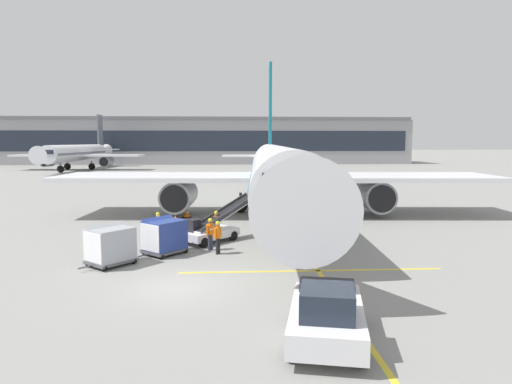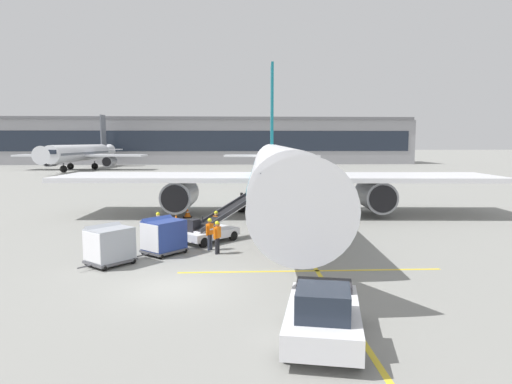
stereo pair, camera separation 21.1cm
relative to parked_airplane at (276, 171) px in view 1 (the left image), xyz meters
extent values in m
plane|color=gray|center=(-5.97, -18.41, -3.49)|extent=(600.00, 600.00, 0.00)
cylinder|color=white|center=(-0.05, -0.82, 0.08)|extent=(5.96, 34.98, 3.88)
cube|color=#146B7A|center=(-0.05, -0.82, 0.08)|extent=(5.92, 33.59, 0.47)
cone|color=white|center=(-1.21, -20.13, 0.08)|extent=(3.91, 4.10, 3.69)
cone|color=white|center=(1.18, 19.66, 0.37)|extent=(3.67, 6.40, 3.30)
cube|color=white|center=(-9.02, 0.59, -0.50)|extent=(16.92, 7.94, 0.36)
cylinder|color=#93969E|center=(-7.75, -0.18, -1.88)|extent=(2.67, 4.66, 2.41)
cylinder|color=black|center=(-7.89, -2.49, -1.88)|extent=(2.05, 0.24, 2.05)
cube|color=white|center=(9.03, -0.49, -0.50)|extent=(16.92, 7.94, 0.36)
cylinder|color=#93969E|center=(7.67, -1.11, -1.88)|extent=(2.67, 4.66, 2.41)
cylinder|color=black|center=(7.54, -3.41, -1.88)|extent=(2.05, 0.24, 2.05)
cube|color=#146B7A|center=(1.09, 18.11, 6.08)|extent=(0.53, 4.19, 10.44)
cube|color=white|center=(1.07, 17.80, 0.66)|extent=(11.39, 3.45, 0.20)
cube|color=#1E2633|center=(-1.05, -17.41, 0.66)|extent=(2.82, 1.91, 0.85)
cylinder|color=#47474C|center=(-0.67, -11.24, -2.36)|extent=(0.22, 0.22, 1.01)
sphere|color=black|center=(-0.67, -11.24, -2.87)|extent=(1.24, 1.24, 1.24)
cylinder|color=#47474C|center=(-2.85, 1.10, -2.36)|extent=(0.22, 0.22, 1.01)
sphere|color=black|center=(-2.85, 1.10, -2.87)|extent=(1.24, 1.24, 1.24)
cylinder|color=#47474C|center=(2.96, 0.75, -2.36)|extent=(0.22, 0.22, 1.01)
sphere|color=black|center=(2.96, 0.75, -2.87)|extent=(1.24, 1.24, 1.24)
cube|color=silver|center=(-4.91, -10.07, -2.99)|extent=(3.51, 3.56, 0.44)
cube|color=black|center=(-5.82, -10.50, -2.42)|extent=(0.82, 0.82, 0.70)
cylinder|color=#333338|center=(-5.35, -10.01, -2.37)|extent=(0.08, 0.08, 0.80)
cube|color=silver|center=(-4.03, -9.15, -1.95)|extent=(4.10, 4.23, 1.79)
cube|color=black|center=(-4.03, -9.15, -1.86)|extent=(3.90, 4.03, 1.64)
cube|color=#333338|center=(-3.71, -9.45, -1.83)|extent=(3.44, 3.59, 1.83)
cube|color=#333338|center=(-4.34, -8.85, -1.83)|extent=(3.44, 3.59, 1.83)
cylinder|color=black|center=(-3.55, -9.72, -3.21)|extent=(0.53, 0.54, 0.56)
cylinder|color=black|center=(-4.62, -8.70, -3.21)|extent=(0.53, 0.54, 0.56)
cylinder|color=black|center=(-5.20, -11.44, -3.21)|extent=(0.53, 0.54, 0.56)
cylinder|color=black|center=(-6.26, -10.42, -3.21)|extent=(0.53, 0.54, 0.56)
cube|color=#515156|center=(-7.15, -12.79, -3.28)|extent=(2.53, 2.56, 0.12)
cylinder|color=#4C4C51|center=(-8.05, -13.80, -3.29)|extent=(0.52, 0.57, 0.07)
cube|color=navy|center=(-7.15, -12.79, -2.47)|extent=(2.38, 2.42, 1.50)
cube|color=navy|center=(-7.46, -12.51, -1.95)|extent=(1.84, 1.93, 0.74)
cube|color=silver|center=(-7.79, -13.51, -2.47)|extent=(1.09, 0.98, 1.38)
sphere|color=black|center=(-8.19, -12.93, -3.34)|extent=(0.30, 0.30, 0.30)
sphere|color=black|center=(-7.17, -13.84, -3.34)|extent=(0.30, 0.30, 0.30)
sphere|color=black|center=(-7.12, -11.74, -3.34)|extent=(0.30, 0.30, 0.30)
sphere|color=black|center=(-6.11, -12.64, -3.34)|extent=(0.30, 0.30, 0.30)
cube|color=#515156|center=(-9.39, -14.80, -3.28)|extent=(2.53, 2.56, 0.12)
cylinder|color=#4C4C51|center=(-10.29, -15.80, -3.29)|extent=(0.52, 0.57, 0.07)
cube|color=#9EA3AD|center=(-9.39, -14.80, -2.47)|extent=(2.38, 2.42, 1.50)
cube|color=#9EA3AD|center=(-9.70, -14.52, -1.95)|extent=(1.84, 1.93, 0.74)
cube|color=silver|center=(-10.04, -15.52, -2.47)|extent=(1.09, 0.98, 1.38)
sphere|color=black|center=(-10.43, -14.94, -3.34)|extent=(0.30, 0.30, 0.30)
sphere|color=black|center=(-9.42, -15.85, -3.34)|extent=(0.30, 0.30, 0.30)
sphere|color=black|center=(-9.37, -13.75, -3.34)|extent=(0.30, 0.30, 0.30)
sphere|color=black|center=(-8.35, -14.65, -3.34)|extent=(0.30, 0.30, 0.30)
cube|color=silver|center=(-0.92, -23.53, -2.81)|extent=(2.98, 4.74, 0.70)
cube|color=#1E2633|center=(-1.09, -24.28, -2.06)|extent=(1.76, 1.81, 0.80)
cube|color=#28282D|center=(-0.58, -21.91, -2.34)|extent=(1.95, 1.32, 0.24)
cylinder|color=black|center=(0.27, -22.39, -3.11)|extent=(0.43, 0.80, 0.76)
cylinder|color=black|center=(-1.54, -22.00, -3.11)|extent=(0.43, 0.80, 0.76)
cylinder|color=black|center=(-0.31, -25.05, -3.11)|extent=(0.43, 0.80, 0.76)
cylinder|color=black|center=(-2.12, -24.66, -3.11)|extent=(0.43, 0.80, 0.76)
cylinder|color=#333847|center=(-4.76, -11.96, -3.06)|extent=(0.15, 0.15, 0.86)
cylinder|color=#333847|center=(-4.86, -12.11, -3.06)|extent=(0.15, 0.15, 0.86)
cube|color=orange|center=(-4.81, -12.04, -2.34)|extent=(0.42, 0.45, 0.58)
cube|color=white|center=(-4.71, -12.11, -2.34)|extent=(0.21, 0.28, 0.08)
sphere|color=brown|center=(-4.81, -12.04, -1.93)|extent=(0.21, 0.21, 0.21)
sphere|color=yellow|center=(-4.81, -12.04, -1.86)|extent=(0.23, 0.23, 0.23)
cylinder|color=orange|center=(-4.67, -11.84, -2.39)|extent=(0.09, 0.09, 0.56)
cylinder|color=orange|center=(-4.95, -12.23, -2.39)|extent=(0.09, 0.09, 0.56)
cylinder|color=#333847|center=(-4.62, -9.39, -3.06)|extent=(0.15, 0.15, 0.86)
cylinder|color=#333847|center=(-4.50, -9.52, -3.06)|extent=(0.15, 0.15, 0.86)
cube|color=orange|center=(-4.56, -9.45, -2.34)|extent=(0.43, 0.44, 0.58)
cube|color=white|center=(-4.47, -9.37, -2.34)|extent=(0.24, 0.26, 0.08)
sphere|color=beige|center=(-4.56, -9.45, -1.93)|extent=(0.21, 0.21, 0.21)
sphere|color=yellow|center=(-4.56, -9.45, -1.86)|extent=(0.23, 0.23, 0.23)
cylinder|color=orange|center=(-4.72, -9.28, -2.39)|extent=(0.09, 0.09, 0.56)
cylinder|color=orange|center=(-4.40, -9.63, -2.39)|extent=(0.09, 0.09, 0.56)
cylinder|color=black|center=(-4.43, -13.01, -3.06)|extent=(0.15, 0.15, 0.86)
cylinder|color=black|center=(-4.34, -12.85, -3.06)|extent=(0.15, 0.15, 0.86)
cube|color=orange|center=(-4.38, -12.93, -2.34)|extent=(0.39, 0.45, 0.58)
cube|color=white|center=(-4.49, -12.87, -2.34)|extent=(0.17, 0.31, 0.08)
sphere|color=#9E7051|center=(-4.38, -12.93, -1.93)|extent=(0.21, 0.21, 0.21)
sphere|color=yellow|center=(-4.38, -12.93, -1.86)|extent=(0.23, 0.23, 0.23)
cylinder|color=orange|center=(-4.50, -13.14, -2.39)|extent=(0.09, 0.09, 0.56)
cylinder|color=orange|center=(-4.27, -12.72, -2.39)|extent=(0.09, 0.09, 0.56)
cylinder|color=black|center=(-8.02, -9.79, -3.06)|extent=(0.15, 0.15, 0.86)
cylinder|color=black|center=(-7.87, -9.70, -3.06)|extent=(0.15, 0.15, 0.86)
cube|color=yellow|center=(-7.94, -9.75, -2.34)|extent=(0.45, 0.40, 0.58)
cube|color=white|center=(-8.01, -9.64, -2.34)|extent=(0.30, 0.18, 0.08)
sphere|color=beige|center=(-7.94, -9.75, -1.93)|extent=(0.21, 0.21, 0.21)
sphere|color=yellow|center=(-7.94, -9.75, -1.86)|extent=(0.23, 0.23, 0.23)
cylinder|color=yellow|center=(-8.15, -9.87, -2.39)|extent=(0.09, 0.09, 0.56)
cylinder|color=yellow|center=(-7.74, -9.63, -2.39)|extent=(0.09, 0.09, 0.56)
cube|color=black|center=(-7.61, -4.01, -3.47)|extent=(0.57, 0.57, 0.05)
cone|color=orange|center=(-7.61, -4.01, -3.14)|extent=(0.46, 0.46, 0.60)
cylinder|color=white|center=(-7.61, -4.01, -3.11)|extent=(0.25, 0.25, 0.07)
cube|color=black|center=(-7.07, -1.26, -3.47)|extent=(0.66, 0.66, 0.05)
cone|color=orange|center=(-7.07, -1.26, -3.09)|extent=(0.53, 0.53, 0.70)
cylinder|color=white|center=(-7.07, -1.26, -3.06)|extent=(0.29, 0.29, 0.08)
cube|color=yellow|center=(0.24, -0.82, -3.49)|extent=(0.20, 110.00, 0.01)
cube|color=yellow|center=(-0.05, -16.31, -3.49)|extent=(12.00, 0.20, 0.01)
cube|color=#939399|center=(-17.96, 87.48, 2.20)|extent=(123.10, 15.13, 11.38)
cube|color=#1E2633|center=(-17.96, 79.86, 2.48)|extent=(119.41, 0.10, 5.12)
cube|color=slate|center=(-17.96, 85.96, 8.23)|extent=(121.87, 12.86, 0.70)
cylinder|color=silver|center=(-35.01, 59.22, 0.01)|extent=(5.04, 26.49, 3.40)
cube|color=slate|center=(-35.01, 59.22, 0.01)|extent=(5.01, 25.44, 0.41)
cone|color=silver|center=(-35.95, 44.39, 0.01)|extent=(3.44, 3.59, 3.23)
cone|color=silver|center=(-34.02, 75.07, 0.26)|extent=(3.22, 5.61, 2.89)
cube|color=silver|center=(-41.89, 60.32, -0.50)|extent=(12.81, 6.04, 0.36)
cylinder|color=#93969E|center=(-41.07, 59.74, -1.74)|extent=(2.32, 3.55, 2.11)
cylinder|color=black|center=(-41.18, 57.98, -1.74)|extent=(1.79, 0.23, 1.79)
cube|color=silver|center=(-28.05, 59.45, -0.50)|extent=(12.81, 6.04, 0.36)
cylinder|color=#93969E|center=(-28.94, 58.97, -1.74)|extent=(2.32, 3.55, 2.11)
cylinder|color=black|center=(-29.05, 57.22, -1.74)|extent=(1.79, 0.23, 1.79)
cube|color=slate|center=(-34.10, 73.72, 4.63)|extent=(0.48, 3.17, 7.90)
cube|color=silver|center=(-34.12, 73.45, 0.52)|extent=(8.62, 2.64, 0.20)
cube|color=#1E2633|center=(-35.80, 46.76, 0.52)|extent=(2.47, 1.68, 0.75)
cylinder|color=#47474C|center=(-35.51, 51.34, -2.25)|extent=(0.22, 0.22, 1.12)
sphere|color=black|center=(-35.51, 51.34, -2.81)|extent=(1.37, 1.37, 1.37)
cylinder|color=#47474C|center=(-37.48, 60.70, -2.25)|extent=(0.22, 0.22, 1.12)
sphere|color=black|center=(-37.48, 60.70, -2.81)|extent=(1.37, 1.37, 1.37)
cylinder|color=#47474C|center=(-32.39, 60.38, -2.25)|extent=(0.22, 0.22, 1.12)
sphere|color=black|center=(-32.39, 60.38, -2.81)|extent=(1.37, 1.37, 1.37)
camera|label=1|loc=(-3.75, -36.29, 2.35)|focal=32.00mm
camera|label=2|loc=(-3.54, -36.30, 2.35)|focal=32.00mm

